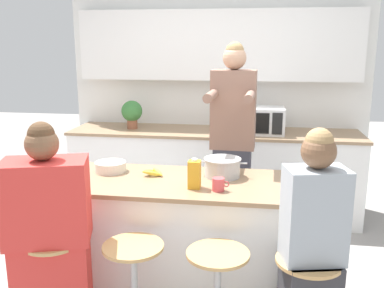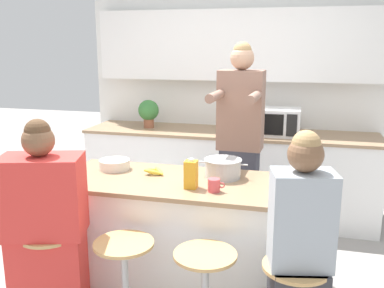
{
  "view_description": "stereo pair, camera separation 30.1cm",
  "coord_description": "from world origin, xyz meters",
  "px_view_note": "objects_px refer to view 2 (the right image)",
  "views": [
    {
      "loc": [
        0.44,
        -2.83,
        1.83
      ],
      "look_at": [
        0.0,
        0.07,
        1.15
      ],
      "focal_mm": 40.0,
      "sensor_mm": 36.0,
      "label": 1
    },
    {
      "loc": [
        0.74,
        -2.77,
        1.83
      ],
      "look_at": [
        0.0,
        0.07,
        1.15
      ],
      "focal_mm": 40.0,
      "sensor_mm": 36.0,
      "label": 2
    }
  ],
  "objects_px": {
    "coffee_cup_near": "(214,185)",
    "banana_bunch": "(154,171)",
    "person_seated_near": "(299,268)",
    "microwave": "(272,122)",
    "kitchen_island": "(189,239)",
    "juice_carton": "(191,174)",
    "potted_plant": "(149,111)",
    "bar_stool_leftmost": "(53,278)",
    "person_cooking": "(240,154)",
    "cooking_pot": "(223,168)",
    "fruit_bowl": "(115,164)",
    "person_wrapped_blanket": "(46,237)"
  },
  "relations": [
    {
      "from": "juice_carton",
      "to": "banana_bunch",
      "type": "bearing_deg",
      "value": 146.5
    },
    {
      "from": "banana_bunch",
      "to": "juice_carton",
      "type": "distance_m",
      "value": 0.41
    },
    {
      "from": "coffee_cup_near",
      "to": "bar_stool_leftmost",
      "type": "bearing_deg",
      "value": -156.79
    },
    {
      "from": "person_wrapped_blanket",
      "to": "microwave",
      "type": "relative_size",
      "value": 2.51
    },
    {
      "from": "cooking_pot",
      "to": "banana_bunch",
      "type": "bearing_deg",
      "value": -173.53
    },
    {
      "from": "kitchen_island",
      "to": "person_cooking",
      "type": "bearing_deg",
      "value": 69.94
    },
    {
      "from": "bar_stool_leftmost",
      "to": "cooking_pot",
      "type": "bearing_deg",
      "value": 37.0
    },
    {
      "from": "coffee_cup_near",
      "to": "banana_bunch",
      "type": "height_order",
      "value": "coffee_cup_near"
    },
    {
      "from": "cooking_pot",
      "to": "microwave",
      "type": "height_order",
      "value": "microwave"
    },
    {
      "from": "fruit_bowl",
      "to": "bar_stool_leftmost",
      "type": "bearing_deg",
      "value": -99.75
    },
    {
      "from": "person_cooking",
      "to": "person_seated_near",
      "type": "xyz_separation_m",
      "value": [
        0.52,
        -1.3,
        -0.28
      ]
    },
    {
      "from": "person_cooking",
      "to": "banana_bunch",
      "type": "relative_size",
      "value": 10.77
    },
    {
      "from": "fruit_bowl",
      "to": "juice_carton",
      "type": "distance_m",
      "value": 0.74
    },
    {
      "from": "person_seated_near",
      "to": "microwave",
      "type": "height_order",
      "value": "person_seated_near"
    },
    {
      "from": "fruit_bowl",
      "to": "juice_carton",
      "type": "bearing_deg",
      "value": -22.34
    },
    {
      "from": "coffee_cup_near",
      "to": "microwave",
      "type": "relative_size",
      "value": 0.2
    },
    {
      "from": "microwave",
      "to": "person_cooking",
      "type": "bearing_deg",
      "value": -102.26
    },
    {
      "from": "kitchen_island",
      "to": "person_wrapped_blanket",
      "type": "relative_size",
      "value": 1.34
    },
    {
      "from": "person_cooking",
      "to": "coffee_cup_near",
      "type": "height_order",
      "value": "person_cooking"
    },
    {
      "from": "bar_stool_leftmost",
      "to": "juice_carton",
      "type": "relative_size",
      "value": 3.34
    },
    {
      "from": "kitchen_island",
      "to": "person_seated_near",
      "type": "relative_size",
      "value": 1.33
    },
    {
      "from": "bar_stool_leftmost",
      "to": "coffee_cup_near",
      "type": "distance_m",
      "value": 1.2
    },
    {
      "from": "person_wrapped_blanket",
      "to": "cooking_pot",
      "type": "relative_size",
      "value": 3.97
    },
    {
      "from": "cooking_pot",
      "to": "person_wrapped_blanket",
      "type": "bearing_deg",
      "value": -142.75
    },
    {
      "from": "person_wrapped_blanket",
      "to": "fruit_bowl",
      "type": "distance_m",
      "value": 0.8
    },
    {
      "from": "person_seated_near",
      "to": "juice_carton",
      "type": "distance_m",
      "value": 0.92
    },
    {
      "from": "person_seated_near",
      "to": "cooking_pot",
      "type": "xyz_separation_m",
      "value": [
        -0.56,
        0.74,
        0.31
      ]
    },
    {
      "from": "cooking_pot",
      "to": "fruit_bowl",
      "type": "relative_size",
      "value": 1.52
    },
    {
      "from": "fruit_bowl",
      "to": "coffee_cup_near",
      "type": "relative_size",
      "value": 2.07
    },
    {
      "from": "potted_plant",
      "to": "kitchen_island",
      "type": "bearing_deg",
      "value": -61.22
    },
    {
      "from": "microwave",
      "to": "juice_carton",
      "type": "bearing_deg",
      "value": -102.97
    },
    {
      "from": "fruit_bowl",
      "to": "microwave",
      "type": "height_order",
      "value": "microwave"
    },
    {
      "from": "person_wrapped_blanket",
      "to": "microwave",
      "type": "height_order",
      "value": "person_wrapped_blanket"
    },
    {
      "from": "person_seated_near",
      "to": "juice_carton",
      "type": "bearing_deg",
      "value": 134.82
    },
    {
      "from": "banana_bunch",
      "to": "bar_stool_leftmost",
      "type": "bearing_deg",
      "value": -124.72
    },
    {
      "from": "person_seated_near",
      "to": "banana_bunch",
      "type": "xyz_separation_m",
      "value": [
        -1.06,
        0.69,
        0.27
      ]
    },
    {
      "from": "person_seated_near",
      "to": "potted_plant",
      "type": "xyz_separation_m",
      "value": [
        -1.67,
        2.25,
        0.45
      ]
    },
    {
      "from": "person_wrapped_blanket",
      "to": "juice_carton",
      "type": "relative_size",
      "value": 6.93
    },
    {
      "from": "person_wrapped_blanket",
      "to": "person_seated_near",
      "type": "xyz_separation_m",
      "value": [
        1.54,
        0.0,
        -0.0
      ]
    },
    {
      "from": "potted_plant",
      "to": "person_wrapped_blanket",
      "type": "bearing_deg",
      "value": -86.51
    },
    {
      "from": "coffee_cup_near",
      "to": "cooking_pot",
      "type": "bearing_deg",
      "value": 90.15
    },
    {
      "from": "bar_stool_leftmost",
      "to": "juice_carton",
      "type": "bearing_deg",
      "value": 29.15
    },
    {
      "from": "person_seated_near",
      "to": "microwave",
      "type": "distance_m",
      "value": 2.26
    },
    {
      "from": "person_wrapped_blanket",
      "to": "potted_plant",
      "type": "xyz_separation_m",
      "value": [
        -0.14,
        2.25,
        0.45
      ]
    },
    {
      "from": "person_seated_near",
      "to": "fruit_bowl",
      "type": "height_order",
      "value": "person_seated_near"
    },
    {
      "from": "kitchen_island",
      "to": "juice_carton",
      "type": "height_order",
      "value": "juice_carton"
    },
    {
      "from": "juice_carton",
      "to": "potted_plant",
      "type": "bearing_deg",
      "value": 118.07
    },
    {
      "from": "cooking_pot",
      "to": "person_cooking",
      "type": "bearing_deg",
      "value": 85.84
    },
    {
      "from": "person_seated_near",
      "to": "kitchen_island",
      "type": "bearing_deg",
      "value": 129.39
    },
    {
      "from": "juice_carton",
      "to": "potted_plant",
      "type": "xyz_separation_m",
      "value": [
        -0.95,
        1.79,
        0.12
      ]
    }
  ]
}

